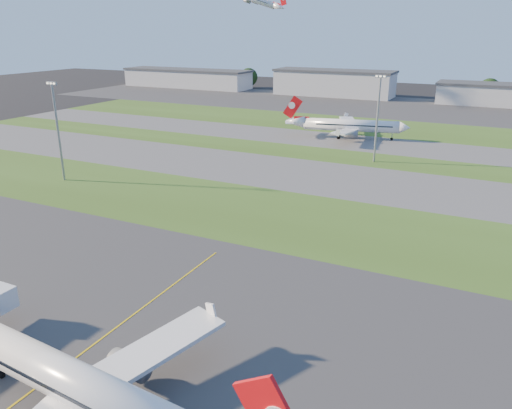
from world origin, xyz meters
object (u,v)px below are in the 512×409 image
Objects in this scene: airliner_taxiing at (350,126)px; light_mast_centre at (378,113)px; light_mast_west at (57,125)px; airliner_parked at (88,391)px.

light_mast_centre is (16.54, -30.29, 10.13)m from airliner_taxiing.
airliner_taxiing is 1.64× the size of light_mast_west.
light_mast_west is (-53.46, -86.29, 10.13)m from airliner_taxiing.
airliner_parked is at bearing -90.01° from light_mast_centre.
airliner_parked is 95.22m from light_mast_west.
airliner_taxiing is 1.64× the size of light_mast_centre.
light_mast_centre is (70.00, 56.00, 0.00)m from light_mast_west.
light_mast_west is 89.64m from light_mast_centre.
light_mast_west is at bearing 46.16° from airliner_taxiing.
airliner_taxiing is 102.01m from light_mast_west.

